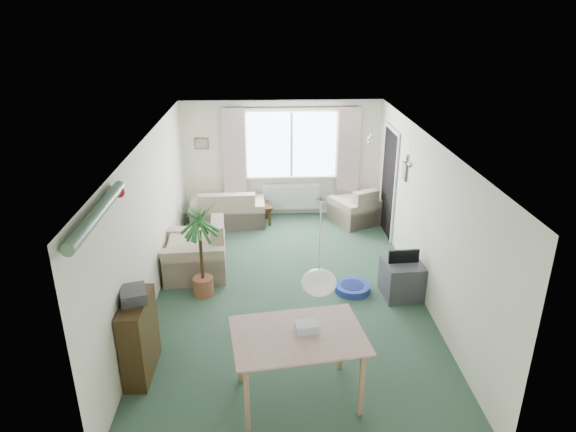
{
  "coord_description": "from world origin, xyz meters",
  "views": [
    {
      "loc": [
        -0.32,
        -6.86,
        4.1
      ],
      "look_at": [
        0.0,
        0.3,
        1.15
      ],
      "focal_mm": 32.0,
      "sensor_mm": 36.0,
      "label": 1
    }
  ],
  "objects_px": {
    "armchair_corner": "(356,205)",
    "armchair_left": "(195,248)",
    "dining_table": "(298,367)",
    "pet_bed": "(352,288)",
    "sofa": "(228,207)",
    "coffee_table": "(250,214)",
    "bookshelf": "(139,337)",
    "houseplant": "(201,249)",
    "tv_cube": "(402,279)"
  },
  "relations": [
    {
      "from": "armchair_corner",
      "to": "armchair_left",
      "type": "bearing_deg",
      "value": 6.28
    },
    {
      "from": "armchair_corner",
      "to": "dining_table",
      "type": "bearing_deg",
      "value": 45.59
    },
    {
      "from": "armchair_left",
      "to": "armchair_corner",
      "type": "bearing_deg",
      "value": 120.2
    },
    {
      "from": "dining_table",
      "to": "pet_bed",
      "type": "height_order",
      "value": "dining_table"
    },
    {
      "from": "pet_bed",
      "to": "armchair_left",
      "type": "bearing_deg",
      "value": 164.05
    },
    {
      "from": "sofa",
      "to": "dining_table",
      "type": "distance_m",
      "value": 5.15
    },
    {
      "from": "dining_table",
      "to": "armchair_left",
      "type": "bearing_deg",
      "value": 116.6
    },
    {
      "from": "coffee_table",
      "to": "bookshelf",
      "type": "xyz_separation_m",
      "value": [
        -1.18,
        -4.52,
        0.3
      ]
    },
    {
      "from": "houseplant",
      "to": "tv_cube",
      "type": "bearing_deg",
      "value": -2.74
    },
    {
      "from": "armchair_left",
      "to": "houseplant",
      "type": "xyz_separation_m",
      "value": [
        0.2,
        -0.7,
        0.32
      ]
    },
    {
      "from": "tv_cube",
      "to": "bookshelf",
      "type": "bearing_deg",
      "value": -159.52
    },
    {
      "from": "bookshelf",
      "to": "dining_table",
      "type": "xyz_separation_m",
      "value": [
        1.83,
        -0.51,
        -0.08
      ]
    },
    {
      "from": "armchair_corner",
      "to": "tv_cube",
      "type": "bearing_deg",
      "value": 66.56
    },
    {
      "from": "houseplant",
      "to": "coffee_table",
      "type": "bearing_deg",
      "value": 76.84
    },
    {
      "from": "armchair_corner",
      "to": "armchair_left",
      "type": "relative_size",
      "value": 0.83
    },
    {
      "from": "houseplant",
      "to": "pet_bed",
      "type": "height_order",
      "value": "houseplant"
    },
    {
      "from": "bookshelf",
      "to": "houseplant",
      "type": "relative_size",
      "value": 0.64
    },
    {
      "from": "bookshelf",
      "to": "tv_cube",
      "type": "relative_size",
      "value": 1.63
    },
    {
      "from": "armchair_left",
      "to": "tv_cube",
      "type": "xyz_separation_m",
      "value": [
        3.2,
        -0.85,
        -0.18
      ]
    },
    {
      "from": "armchair_corner",
      "to": "houseplant",
      "type": "xyz_separation_m",
      "value": [
        -2.78,
        -2.73,
        0.4
      ]
    },
    {
      "from": "tv_cube",
      "to": "pet_bed",
      "type": "relative_size",
      "value": 1.12
    },
    {
      "from": "armchair_left",
      "to": "tv_cube",
      "type": "distance_m",
      "value": 3.32
    },
    {
      "from": "sofa",
      "to": "pet_bed",
      "type": "xyz_separation_m",
      "value": [
        2.08,
        -2.76,
        -0.31
      ]
    },
    {
      "from": "sofa",
      "to": "dining_table",
      "type": "relative_size",
      "value": 1.11
    },
    {
      "from": "coffee_table",
      "to": "houseplant",
      "type": "bearing_deg",
      "value": -103.16
    },
    {
      "from": "pet_bed",
      "to": "dining_table",
      "type": "bearing_deg",
      "value": -113.5
    },
    {
      "from": "armchair_corner",
      "to": "tv_cube",
      "type": "xyz_separation_m",
      "value": [
        0.22,
        -2.87,
        -0.1
      ]
    },
    {
      "from": "tv_cube",
      "to": "houseplant",
      "type": "bearing_deg",
      "value": 173.12
    },
    {
      "from": "armchair_left",
      "to": "coffee_table",
      "type": "height_order",
      "value": "armchair_left"
    },
    {
      "from": "sofa",
      "to": "dining_table",
      "type": "xyz_separation_m",
      "value": [
        1.09,
        -5.03,
        0.05
      ]
    },
    {
      "from": "sofa",
      "to": "armchair_corner",
      "type": "bearing_deg",
      "value": 177.59
    },
    {
      "from": "sofa",
      "to": "armchair_corner",
      "type": "xyz_separation_m",
      "value": [
        2.58,
        -0.02,
        0.01
      ]
    },
    {
      "from": "dining_table",
      "to": "armchair_corner",
      "type": "bearing_deg",
      "value": 73.51
    },
    {
      "from": "armchair_left",
      "to": "tv_cube",
      "type": "bearing_deg",
      "value": 71.16
    },
    {
      "from": "coffee_table",
      "to": "sofa",
      "type": "bearing_deg",
      "value": 180.0
    },
    {
      "from": "coffee_table",
      "to": "houseplant",
      "type": "height_order",
      "value": "houseplant"
    },
    {
      "from": "coffee_table",
      "to": "dining_table",
      "type": "relative_size",
      "value": 0.65
    },
    {
      "from": "armchair_left",
      "to": "houseplant",
      "type": "relative_size",
      "value": 0.66
    },
    {
      "from": "bookshelf",
      "to": "pet_bed",
      "type": "height_order",
      "value": "bookshelf"
    },
    {
      "from": "houseplant",
      "to": "armchair_corner",
      "type": "bearing_deg",
      "value": 44.46
    },
    {
      "from": "bookshelf",
      "to": "dining_table",
      "type": "height_order",
      "value": "bookshelf"
    },
    {
      "from": "armchair_corner",
      "to": "armchair_left",
      "type": "xyz_separation_m",
      "value": [
        -2.98,
        -2.02,
        0.08
      ]
    },
    {
      "from": "armchair_left",
      "to": "dining_table",
      "type": "height_order",
      "value": "armchair_left"
    },
    {
      "from": "houseplant",
      "to": "dining_table",
      "type": "xyz_separation_m",
      "value": [
        1.3,
        -2.28,
        -0.36
      ]
    },
    {
      "from": "sofa",
      "to": "houseplant",
      "type": "distance_m",
      "value": 2.79
    },
    {
      "from": "dining_table",
      "to": "pet_bed",
      "type": "relative_size",
      "value": 2.43
    },
    {
      "from": "armchair_corner",
      "to": "bookshelf",
      "type": "xyz_separation_m",
      "value": [
        -3.32,
        -4.49,
        0.11
      ]
    },
    {
      "from": "coffee_table",
      "to": "pet_bed",
      "type": "xyz_separation_m",
      "value": [
        1.64,
        -2.76,
        -0.14
      ]
    },
    {
      "from": "coffee_table",
      "to": "bookshelf",
      "type": "height_order",
      "value": "bookshelf"
    },
    {
      "from": "coffee_table",
      "to": "houseplant",
      "type": "relative_size",
      "value": 0.55
    }
  ]
}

